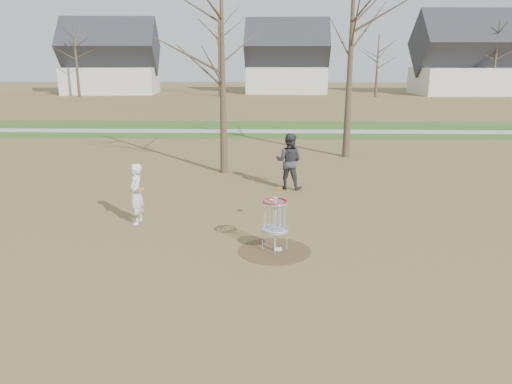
# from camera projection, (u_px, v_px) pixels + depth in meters

# --- Properties ---
(ground) EXTENTS (160.00, 160.00, 0.00)m
(ground) POSITION_uv_depth(u_px,v_px,m) (275.00, 251.00, 12.31)
(ground) COLOR brown
(ground) RESTS_ON ground
(green_band) EXTENTS (160.00, 8.00, 0.01)m
(green_band) POSITION_uv_depth(u_px,v_px,m) (272.00, 129.00, 32.55)
(green_band) COLOR #2D5119
(green_band) RESTS_ON ground
(footpath) EXTENTS (160.00, 1.50, 0.01)m
(footpath) POSITION_uv_depth(u_px,v_px,m) (272.00, 131.00, 31.59)
(footpath) COLOR #9E9E99
(footpath) RESTS_ON green_band
(dirt_circle) EXTENTS (1.80, 1.80, 0.01)m
(dirt_circle) POSITION_uv_depth(u_px,v_px,m) (275.00, 251.00, 12.31)
(dirt_circle) COLOR #47331E
(dirt_circle) RESTS_ON ground
(player_standing) EXTENTS (0.45, 0.66, 1.74)m
(player_standing) POSITION_uv_depth(u_px,v_px,m) (136.00, 194.00, 14.13)
(player_standing) COLOR silver
(player_standing) RESTS_ON ground
(player_throwing) EXTENTS (1.15, 1.00, 2.02)m
(player_throwing) POSITION_uv_depth(u_px,v_px,m) (289.00, 161.00, 17.84)
(player_throwing) COLOR #323337
(player_throwing) RESTS_ON ground
(disc_grounded) EXTENTS (0.22, 0.22, 0.02)m
(disc_grounded) POSITION_uv_depth(u_px,v_px,m) (278.00, 249.00, 12.39)
(disc_grounded) COLOR silver
(disc_grounded) RESTS_ON dirt_circle
(discs_in_play) EXTENTS (4.04, 0.44, 0.07)m
(discs_in_play) POSITION_uv_depth(u_px,v_px,m) (213.00, 188.00, 13.85)
(discs_in_play) COLOR #DC570B
(discs_in_play) RESTS_ON ground
(disc_golf_basket) EXTENTS (0.64, 0.64, 1.35)m
(disc_golf_basket) POSITION_uv_depth(u_px,v_px,m) (275.00, 216.00, 12.07)
(disc_golf_basket) COLOR #9EA3AD
(disc_golf_basket) RESTS_ON ground
(bare_trees) EXTENTS (52.62, 44.98, 9.00)m
(bare_trees) POSITION_uv_depth(u_px,v_px,m) (291.00, 47.00, 45.34)
(bare_trees) COLOR #382B1E
(bare_trees) RESTS_ON ground
(houses_row) EXTENTS (56.51, 10.01, 7.26)m
(houses_row) POSITION_uv_depth(u_px,v_px,m) (306.00, 65.00, 61.93)
(houses_row) COLOR silver
(houses_row) RESTS_ON ground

